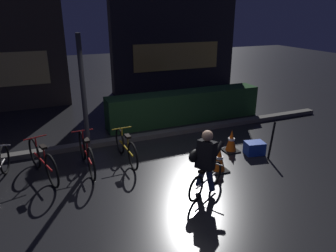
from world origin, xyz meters
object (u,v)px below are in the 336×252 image
traffic_cone_far (231,141)px  blue_crate (254,148)px  street_post (84,104)px  parked_bike_center_right (126,148)px  parked_bike_center_left (86,153)px  closed_umbrella (272,140)px  cyclist (205,162)px  parked_bike_left_mid (43,161)px  traffic_cone_near (219,160)px

traffic_cone_far → blue_crate: (0.43, -0.34, -0.11)m
street_post → parked_bike_center_right: size_ratio=1.82×
parked_bike_center_left → traffic_cone_far: (3.34, -0.43, -0.09)m
street_post → blue_crate: (3.70, -0.90, -1.25)m
parked_bike_center_left → closed_umbrella: (4.03, -1.02, 0.05)m
parked_bike_center_right → cyclist: bearing=-154.5°
parked_bike_left_mid → traffic_cone_far: size_ratio=3.03×
parked_bike_center_left → traffic_cone_near: parked_bike_center_left is taller
street_post → traffic_cone_near: size_ratio=5.18×
street_post → blue_crate: 4.01m
blue_crate → traffic_cone_far: bearing=141.2°
cyclist → blue_crate: bearing=-3.1°
street_post → traffic_cone_far: street_post is taller
blue_crate → cyclist: (-1.92, -1.02, 0.48)m
traffic_cone_near → closed_umbrella: bearing=5.8°
cyclist → traffic_cone_near: bearing=10.3°
parked_bike_center_left → closed_umbrella: 4.16m
street_post → parked_bike_left_mid: street_post is taller
parked_bike_left_mid → parked_bike_center_right: bearing=-104.5°
street_post → parked_bike_center_right: 1.35m
traffic_cone_near → traffic_cone_far: size_ratio=0.99×
closed_umbrella → parked_bike_left_mid: bearing=130.6°
parked_bike_left_mid → cyclist: (2.72, -1.77, 0.27)m
street_post → traffic_cone_far: 3.51m
street_post → parked_bike_left_mid: size_ratio=1.70×
parked_bike_left_mid → parked_bike_center_right: parked_bike_left_mid is taller
traffic_cone_near → cyclist: size_ratio=0.43×
parked_bike_left_mid → traffic_cone_far: (4.22, -0.41, -0.09)m
cyclist → closed_umbrella: (2.18, 0.77, -0.22)m
traffic_cone_far → blue_crate: 0.56m
closed_umbrella → parked_bike_center_left: bearing=127.9°
traffic_cone_far → closed_umbrella: size_ratio=0.64×
street_post → closed_umbrella: size_ratio=3.30×
parked_bike_left_mid → parked_bike_center_right: 1.75m
parked_bike_center_left → street_post: bearing=-30.9°
cyclist → parked_bike_center_right: bearing=87.1°
parked_bike_center_right → closed_umbrella: (3.15, -1.06, 0.08)m
traffic_cone_near → closed_umbrella: (1.47, 0.15, 0.14)m
parked_bike_left_mid → traffic_cone_near: size_ratio=3.06×
traffic_cone_far → parked_bike_center_right: bearing=169.3°
parked_bike_left_mid → traffic_cone_far: 4.24m
parked_bike_center_left → cyclist: size_ratio=1.38×
parked_bike_left_mid → blue_crate: parked_bike_left_mid is taller
parked_bike_left_mid → traffic_cone_far: bearing=-112.0°
street_post → blue_crate: size_ratio=6.38×
traffic_cone_near → traffic_cone_far: (0.79, 0.74, 0.00)m
parked_bike_center_right → traffic_cone_near: parked_bike_center_right is taller
parked_bike_center_right → traffic_cone_near: size_ratio=2.86×
traffic_cone_far → blue_crate: bearing=-38.8°
parked_bike_center_right → blue_crate: (2.89, -0.81, -0.18)m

